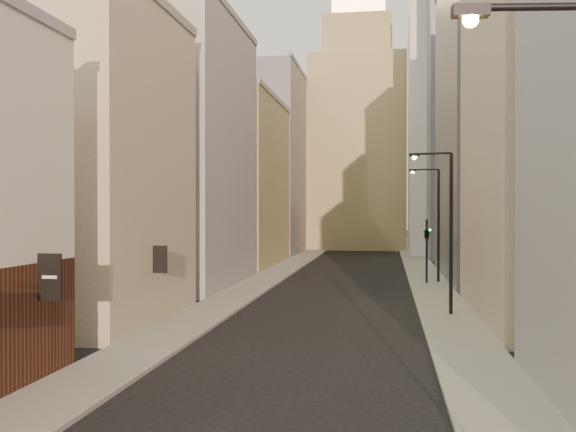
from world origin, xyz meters
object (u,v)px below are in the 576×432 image
object	(u,v)px
clock_tower	(358,131)
streetlamp_mid	(447,223)
streetlamp_far	(435,218)
traffic_light_right	(427,234)
white_tower	(441,108)

from	to	relation	value
clock_tower	streetlamp_mid	bearing A→B (deg)	-83.09
streetlamp_mid	streetlamp_far	size ratio (longest dim) A/B	0.99
streetlamp_mid	traffic_light_right	world-z (taller)	streetlamp_mid
streetlamp_mid	traffic_light_right	size ratio (longest dim) A/B	1.77
streetlamp_mid	streetlamp_far	world-z (taller)	streetlamp_far
clock_tower	streetlamp_far	xyz separation A→B (m)	(8.02, -45.87, -12.52)
streetlamp_mid	traffic_light_right	xyz separation A→B (m)	(-0.17, 14.69, -1.19)
clock_tower	white_tower	world-z (taller)	clock_tower
traffic_light_right	streetlamp_mid	bearing A→B (deg)	72.71
clock_tower	traffic_light_right	size ratio (longest dim) A/B	8.98
white_tower	streetlamp_mid	distance (m)	49.60
streetlamp_far	traffic_light_right	xyz separation A→B (m)	(-0.72, -1.01, -1.25)
clock_tower	streetlamp_far	distance (m)	48.22
clock_tower	white_tower	bearing A→B (deg)	-51.84
clock_tower	traffic_light_right	world-z (taller)	clock_tower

